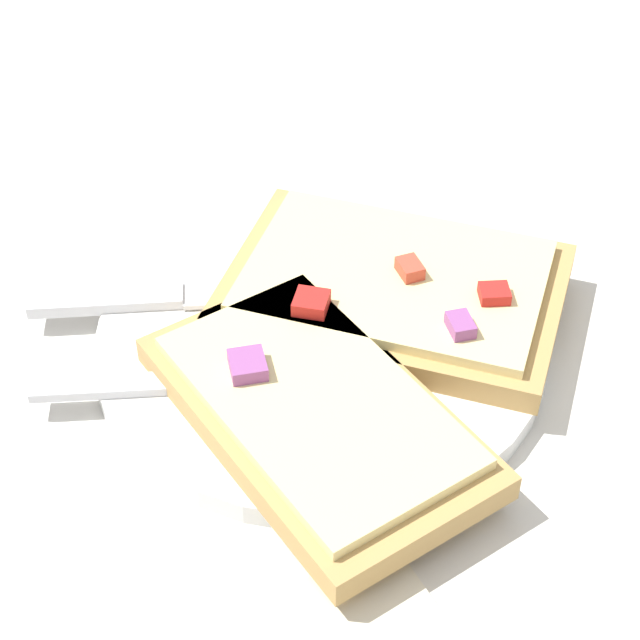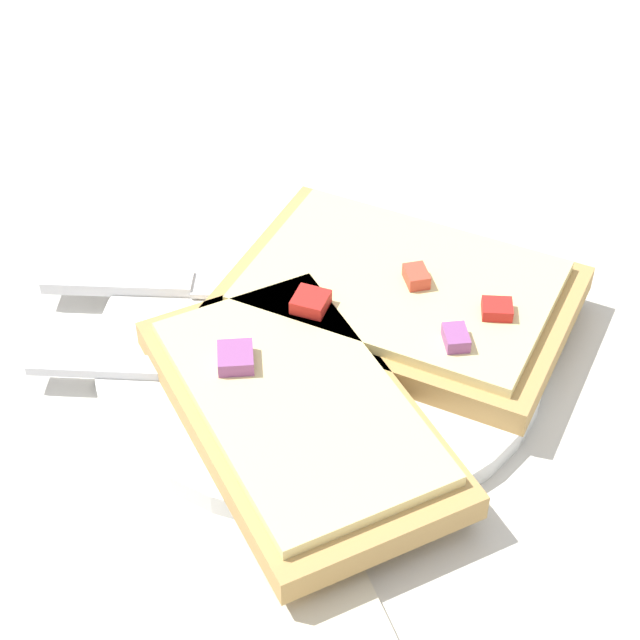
# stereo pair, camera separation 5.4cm
# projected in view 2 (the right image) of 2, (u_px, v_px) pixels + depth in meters

# --- Properties ---
(ground_plane) EXTENTS (4.00, 4.00, 0.00)m
(ground_plane) POSITION_uv_depth(u_px,v_px,m) (320.00, 351.00, 0.56)
(ground_plane) COLOR beige
(plate) EXTENTS (0.23, 0.23, 0.01)m
(plate) POSITION_uv_depth(u_px,v_px,m) (320.00, 343.00, 0.56)
(plate) COLOR white
(plate) RESTS_ON ground
(fork) EXTENTS (0.11, 0.21, 0.01)m
(fork) POSITION_uv_depth(u_px,v_px,m) (277.00, 369.00, 0.53)
(fork) COLOR silver
(fork) RESTS_ON plate
(knife) EXTENTS (0.10, 0.20, 0.01)m
(knife) POSITION_uv_depth(u_px,v_px,m) (209.00, 285.00, 0.58)
(knife) COLOR silver
(knife) RESTS_ON plate
(pizza_slice_main) EXTENTS (0.21, 0.21, 0.03)m
(pizza_slice_main) POSITION_uv_depth(u_px,v_px,m) (401.00, 294.00, 0.56)
(pizza_slice_main) COLOR tan
(pizza_slice_main) RESTS_ON plate
(pizza_slice_corner) EXTENTS (0.18, 0.12, 0.03)m
(pizza_slice_corner) POSITION_uv_depth(u_px,v_px,m) (298.00, 409.00, 0.50)
(pizza_slice_corner) COLOR tan
(pizza_slice_corner) RESTS_ON plate
(crumb_scatter) EXTENTS (0.12, 0.12, 0.01)m
(crumb_scatter) POSITION_uv_depth(u_px,v_px,m) (340.00, 335.00, 0.54)
(crumb_scatter) COLOR #9E8B47
(crumb_scatter) RESTS_ON plate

